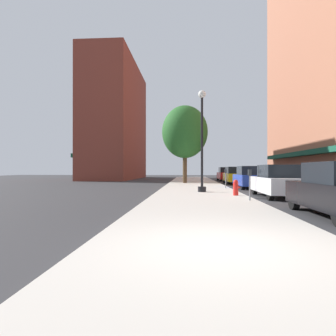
{
  "coord_description": "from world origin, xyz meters",
  "views": [
    {
      "loc": [
        -0.56,
        -5.06,
        1.45
      ],
      "look_at": [
        -2.52,
        23.4,
        1.54
      ],
      "focal_mm": 31.12,
      "sensor_mm": 36.0,
      "label": 1
    }
  ],
  "objects_px": {
    "car_yellow": "(235,175)",
    "car_blue": "(249,178)",
    "car_white": "(277,181)",
    "car_red": "(226,174)",
    "fire_hydrant": "(236,187)",
    "lamppost": "(202,139)",
    "parking_meter_far": "(250,181)",
    "tree_near": "(185,132)",
    "parking_meter_near": "(226,176)"
  },
  "relations": [
    {
      "from": "parking_meter_far",
      "to": "car_red",
      "type": "distance_m",
      "value": 23.05
    },
    {
      "from": "car_yellow",
      "to": "car_blue",
      "type": "bearing_deg",
      "value": -91.22
    },
    {
      "from": "lamppost",
      "to": "car_yellow",
      "type": "relative_size",
      "value": 1.37
    },
    {
      "from": "car_yellow",
      "to": "car_red",
      "type": "height_order",
      "value": "same"
    },
    {
      "from": "lamppost",
      "to": "car_red",
      "type": "relative_size",
      "value": 1.37
    },
    {
      "from": "fire_hydrant",
      "to": "car_red",
      "type": "bearing_deg",
      "value": 84.03
    },
    {
      "from": "tree_near",
      "to": "car_white",
      "type": "distance_m",
      "value": 13.95
    },
    {
      "from": "parking_meter_near",
      "to": "tree_near",
      "type": "xyz_separation_m",
      "value": [
        -2.91,
        7.22,
        4.0
      ]
    },
    {
      "from": "parking_meter_near",
      "to": "car_blue",
      "type": "relative_size",
      "value": 0.3
    },
    {
      "from": "car_blue",
      "to": "car_red",
      "type": "height_order",
      "value": "same"
    },
    {
      "from": "parking_meter_far",
      "to": "car_yellow",
      "type": "xyz_separation_m",
      "value": [
        1.95,
        16.28,
        -0.14
      ]
    },
    {
      "from": "fire_hydrant",
      "to": "car_white",
      "type": "relative_size",
      "value": 0.18
    },
    {
      "from": "parking_meter_far",
      "to": "car_yellow",
      "type": "bearing_deg",
      "value": 83.17
    },
    {
      "from": "parking_meter_near",
      "to": "car_white",
      "type": "distance_m",
      "value": 5.55
    },
    {
      "from": "car_white",
      "to": "car_red",
      "type": "xyz_separation_m",
      "value": [
        0.0,
        20.25,
        0.0
      ]
    },
    {
      "from": "parking_meter_far",
      "to": "car_yellow",
      "type": "relative_size",
      "value": 0.3
    },
    {
      "from": "parking_meter_far",
      "to": "tree_near",
      "type": "distance_m",
      "value": 15.91
    },
    {
      "from": "parking_meter_far",
      "to": "tree_near",
      "type": "bearing_deg",
      "value": 100.89
    },
    {
      "from": "fire_hydrant",
      "to": "tree_near",
      "type": "distance_m",
      "value": 13.8
    },
    {
      "from": "parking_meter_far",
      "to": "car_red",
      "type": "relative_size",
      "value": 0.3
    },
    {
      "from": "tree_near",
      "to": "car_blue",
      "type": "height_order",
      "value": "tree_near"
    },
    {
      "from": "car_red",
      "to": "parking_meter_far",
      "type": "bearing_deg",
      "value": -96.93
    },
    {
      "from": "tree_near",
      "to": "car_blue",
      "type": "bearing_deg",
      "value": -49.27
    },
    {
      "from": "parking_meter_near",
      "to": "car_white",
      "type": "bearing_deg",
      "value": -69.41
    },
    {
      "from": "parking_meter_near",
      "to": "car_yellow",
      "type": "height_order",
      "value": "car_yellow"
    },
    {
      "from": "lamppost",
      "to": "parking_meter_far",
      "type": "xyz_separation_m",
      "value": [
        1.8,
        -4.49,
        -2.25
      ]
    },
    {
      "from": "fire_hydrant",
      "to": "car_red",
      "type": "xyz_separation_m",
      "value": [
        2.16,
        20.64,
        0.29
      ]
    },
    {
      "from": "parking_meter_far",
      "to": "tree_near",
      "type": "height_order",
      "value": "tree_near"
    },
    {
      "from": "parking_meter_near",
      "to": "car_yellow",
      "type": "bearing_deg",
      "value": 76.89
    },
    {
      "from": "parking_meter_near",
      "to": "tree_near",
      "type": "bearing_deg",
      "value": 111.95
    },
    {
      "from": "fire_hydrant",
      "to": "parking_meter_far",
      "type": "xyz_separation_m",
      "value": [
        0.21,
        -2.33,
        0.43
      ]
    },
    {
      "from": "fire_hydrant",
      "to": "car_blue",
      "type": "relative_size",
      "value": 0.18
    },
    {
      "from": "parking_meter_near",
      "to": "parking_meter_far",
      "type": "distance_m",
      "value": 7.91
    },
    {
      "from": "tree_near",
      "to": "car_white",
      "type": "height_order",
      "value": "tree_near"
    },
    {
      "from": "lamppost",
      "to": "car_yellow",
      "type": "height_order",
      "value": "lamppost"
    },
    {
      "from": "fire_hydrant",
      "to": "car_red",
      "type": "height_order",
      "value": "car_red"
    },
    {
      "from": "fire_hydrant",
      "to": "lamppost",
      "type": "bearing_deg",
      "value": 126.37
    },
    {
      "from": "fire_hydrant",
      "to": "parking_meter_far",
      "type": "relative_size",
      "value": 0.6
    },
    {
      "from": "car_blue",
      "to": "car_yellow",
      "type": "relative_size",
      "value": 1.0
    },
    {
      "from": "tree_near",
      "to": "car_yellow",
      "type": "bearing_deg",
      "value": 13.42
    },
    {
      "from": "tree_near",
      "to": "fire_hydrant",
      "type": "bearing_deg",
      "value": -78.07
    },
    {
      "from": "lamppost",
      "to": "fire_hydrant",
      "type": "bearing_deg",
      "value": -53.63
    },
    {
      "from": "tree_near",
      "to": "car_red",
      "type": "xyz_separation_m",
      "value": [
        4.86,
        7.85,
        -4.14
      ]
    },
    {
      "from": "lamppost",
      "to": "tree_near",
      "type": "relative_size",
      "value": 0.8
    },
    {
      "from": "fire_hydrant",
      "to": "car_white",
      "type": "distance_m",
      "value": 2.21
    },
    {
      "from": "fire_hydrant",
      "to": "car_yellow",
      "type": "xyz_separation_m",
      "value": [
        2.16,
        13.95,
        0.29
      ]
    },
    {
      "from": "fire_hydrant",
      "to": "tree_near",
      "type": "relative_size",
      "value": 0.11
    },
    {
      "from": "parking_meter_near",
      "to": "tree_near",
      "type": "distance_m",
      "value": 8.75
    },
    {
      "from": "parking_meter_near",
      "to": "car_yellow",
      "type": "distance_m",
      "value": 8.6
    },
    {
      "from": "lamppost",
      "to": "car_yellow",
      "type": "bearing_deg",
      "value": 72.37
    }
  ]
}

